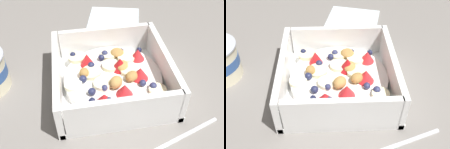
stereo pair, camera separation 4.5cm
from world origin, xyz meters
The scene contains 3 objects.
ground_plane centered at (0.00, 0.00, 0.00)m, with size 2.40×2.40×0.00m, color gray.
fruit_bowl centered at (0.01, 0.00, 0.02)m, with size 0.19×0.19×0.07m.
folded_napkin centered at (0.23, -0.04, 0.00)m, with size 0.12×0.12×0.01m, color silver.
Camera 1 is at (-0.32, 0.06, 0.33)m, focal length 42.18 mm.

